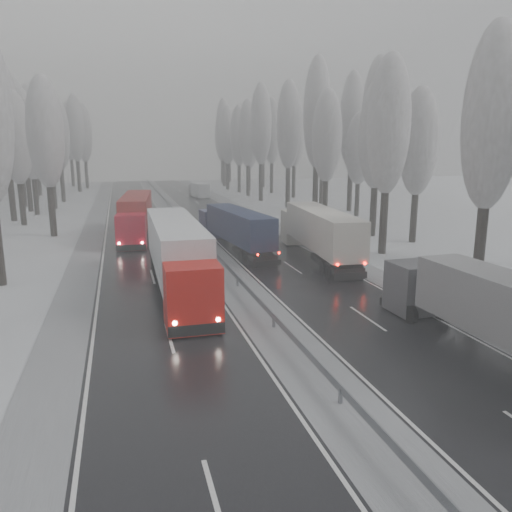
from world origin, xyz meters
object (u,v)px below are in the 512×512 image
truck_grey_tarp (508,314)px  truck_blue_box (234,226)px  box_truck_distant (199,190)px  truck_red_white (178,253)px  truck_cream_box (318,230)px  truck_red_red (136,213)px

truck_grey_tarp → truck_blue_box: 26.76m
truck_blue_box → box_truck_distant: size_ratio=2.02×
box_truck_distant → truck_red_white: truck_red_white is taller
truck_blue_box → truck_cream_box: truck_cream_box is taller
box_truck_distant → truck_grey_tarp: bearing=-94.4°
truck_blue_box → truck_cream_box: bearing=-48.9°
truck_cream_box → box_truck_distant: truck_cream_box is taller
truck_grey_tarp → truck_blue_box: (-5.74, 26.14, -0.01)m
truck_red_red → truck_cream_box: bearing=-40.8°
truck_blue_box → truck_cream_box: (5.73, -5.27, 0.26)m
truck_grey_tarp → truck_red_red: truck_red_red is taller
truck_red_white → truck_cream_box: bearing=29.8°
truck_blue_box → truck_red_white: truck_red_white is taller
truck_grey_tarp → truck_cream_box: bearing=88.2°
truck_grey_tarp → truck_blue_box: size_ratio=1.00×
truck_cream_box → truck_blue_box: bearing=142.6°
truck_grey_tarp → truck_blue_box: bearing=100.6°
truck_blue_box → truck_cream_box: size_ratio=0.89×
truck_grey_tarp → box_truck_distant: truck_grey_tarp is taller
truck_grey_tarp → truck_red_red: (-13.87, 35.49, 0.28)m
truck_grey_tarp → truck_red_white: (-12.12, 14.09, 0.43)m
truck_red_red → truck_grey_tarp: bearing=-62.9°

